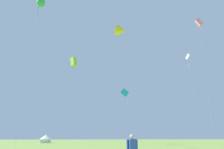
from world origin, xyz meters
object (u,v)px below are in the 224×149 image
kite_pink_box (199,23)px  kite_cyan_diamond (125,93)px  kite_white_diamond (188,58)px  kite_yellow_delta (121,31)px  kite_lime_box (74,62)px  kite_green_delta (39,2)px  festival_tent_left (46,138)px

kite_pink_box → kite_cyan_diamond: size_ratio=2.63×
kite_white_diamond → kite_pink_box: 21.45m
kite_yellow_delta → kite_pink_box: 18.53m
kite_yellow_delta → kite_lime_box: size_ratio=1.13×
kite_white_diamond → kite_yellow_delta: size_ratio=0.96×
kite_lime_box → kite_cyan_diamond: bearing=-69.2°
kite_green_delta → kite_yellow_delta: size_ratio=0.78×
kite_cyan_diamond → festival_tent_left: kite_cyan_diamond is taller
kite_green_delta → kite_lime_box: (6.11, 33.50, 2.64)m
kite_lime_box → festival_tent_left: 25.58m
kite_white_diamond → kite_pink_box: (-8.74, -19.58, 0.60)m
kite_green_delta → kite_pink_box: (33.97, 8.06, 5.14)m
kite_pink_box → kite_white_diamond: bearing=66.0°
kite_white_diamond → kite_yellow_delta: bearing=-156.1°
kite_white_diamond → kite_yellow_delta: kite_yellow_delta is taller
kite_green_delta → kite_cyan_diamond: size_ratio=2.13×
kite_yellow_delta → festival_tent_left: 40.76m
kite_white_diamond → kite_cyan_diamond: (-26.89, -19.68, -16.80)m
festival_tent_left → kite_yellow_delta: bearing=-53.5°
kite_pink_box → kite_lime_box: bearing=137.6°
festival_tent_left → kite_cyan_diamond: bearing=-63.2°
kite_green_delta → kite_cyan_diamond: kite_green_delta is taller
kite_pink_box → kite_cyan_diamond: bearing=-179.7°
kite_lime_box → kite_white_diamond: bearing=-9.1°
kite_green_delta → festival_tent_left: kite_green_delta is taller
kite_green_delta → festival_tent_left: (-1.06, 41.42, -20.60)m
kite_white_diamond → kite_lime_box: kite_white_diamond is taller
festival_tent_left → kite_lime_box: bearing=-47.9°
kite_green_delta → kite_yellow_delta: (17.46, 16.44, 5.77)m
kite_cyan_diamond → kite_lime_box: size_ratio=0.41×
kite_yellow_delta → kite_cyan_diamond: 19.98m
kite_white_diamond → kite_yellow_delta: 27.66m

